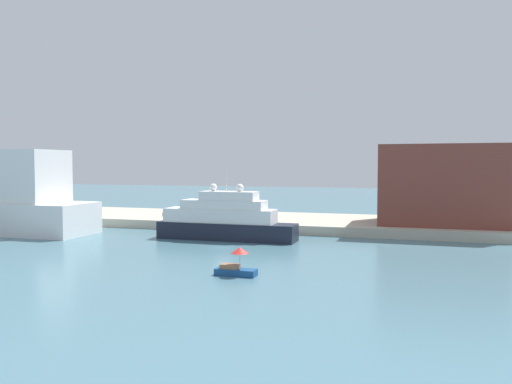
# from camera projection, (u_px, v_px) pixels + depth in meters

# --- Properties ---
(ground) EXTENTS (400.00, 400.00, 0.00)m
(ground) POSITION_uv_depth(u_px,v_px,m) (224.00, 248.00, 73.94)
(ground) COLOR slate
(quay_dock) EXTENTS (110.00, 23.74, 1.62)m
(quay_dock) POSITION_uv_depth(u_px,v_px,m) (275.00, 222.00, 100.44)
(quay_dock) COLOR #B7AD99
(quay_dock) RESTS_ON ground
(large_yacht) EXTENTS (22.64, 4.67, 11.07)m
(large_yacht) POSITION_uv_depth(u_px,v_px,m) (224.00, 220.00, 81.95)
(large_yacht) COLOR black
(large_yacht) RESTS_ON ground
(small_motorboat) EXTENTS (4.50, 1.89, 3.10)m
(small_motorboat) POSITION_uv_depth(u_px,v_px,m) (236.00, 266.00, 55.28)
(small_motorboat) COLOR navy
(small_motorboat) RESTS_ON ground
(harbor_building) EXTENTS (21.03, 15.07, 13.79)m
(harbor_building) POSITION_uv_depth(u_px,v_px,m) (442.00, 185.00, 89.36)
(harbor_building) COLOR brown
(harbor_building) RESTS_ON quay_dock
(parked_car) EXTENTS (4.30, 1.63, 1.25)m
(parked_car) POSITION_uv_depth(u_px,v_px,m) (174.00, 213.00, 103.47)
(parked_car) COLOR black
(parked_car) RESTS_ON quay_dock
(person_figure) EXTENTS (0.36, 0.36, 1.84)m
(person_figure) POSITION_uv_depth(u_px,v_px,m) (193.00, 212.00, 102.03)
(person_figure) COLOR #4C4C4C
(person_figure) RESTS_ON quay_dock
(mooring_bollard) EXTENTS (0.50, 0.50, 0.85)m
(mooring_bollard) POSITION_uv_depth(u_px,v_px,m) (251.00, 221.00, 90.91)
(mooring_bollard) COLOR black
(mooring_bollard) RESTS_ON quay_dock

